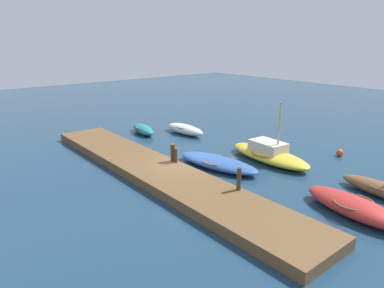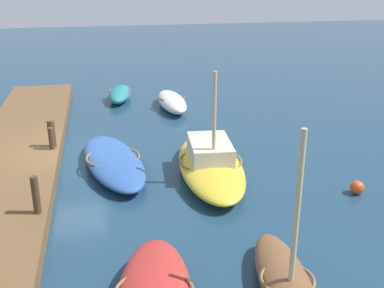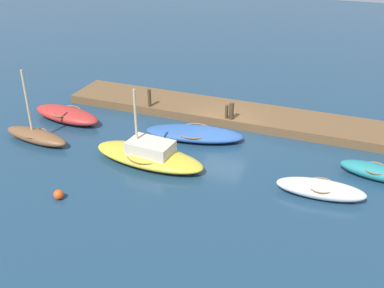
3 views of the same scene
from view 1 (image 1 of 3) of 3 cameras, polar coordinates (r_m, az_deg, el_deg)
ground_plane at (r=20.15m, az=-1.44°, el=-4.01°), size 84.00×84.00×0.00m
dock_platform at (r=19.09m, az=-5.70°, el=-4.51°), size 20.38×3.08×0.49m
rowboat_white at (r=27.31m, az=-1.15°, el=2.42°), size 3.87×1.42×0.74m
rowboat_red at (r=16.42m, az=24.67°, el=-9.16°), size 4.66×2.20×0.78m
rowboat_brown at (r=18.87m, az=28.44°, el=-6.43°), size 4.13×1.57×3.95m
sailboat_yellow at (r=21.77m, az=12.39°, el=-1.54°), size 5.93×2.53×3.73m
dinghy_teal at (r=27.66m, az=-7.92°, el=2.37°), size 3.32×1.61×0.67m
motorboat_blue at (r=20.24m, az=4.17°, el=-3.02°), size 5.52×2.74×0.61m
mooring_post_west at (r=19.76m, az=-3.12°, el=-1.41°), size 0.27×0.27×1.00m
mooring_post_mid_west at (r=19.57m, az=-2.64°, el=-1.86°), size 0.18×0.18×0.81m
mooring_post_mid_east at (r=16.18m, az=7.63°, el=-5.64°), size 0.20×0.20×1.06m
marker_buoy at (r=24.07m, az=22.85°, el=-1.31°), size 0.44×0.44×0.44m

